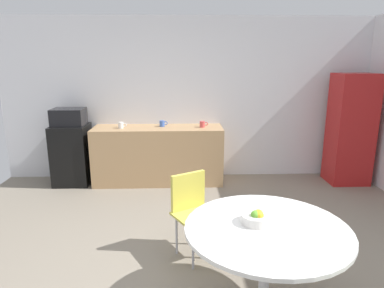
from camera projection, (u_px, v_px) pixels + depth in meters
The scene contains 12 objects.
ground_plane at pixel (196, 287), 2.96m from camera, with size 6.00×6.00×0.00m, color gray.
wall_back at pixel (188, 99), 5.55m from camera, with size 6.00×0.10×2.60m, color silver.
counter_block at pixel (158, 155), 5.40m from camera, with size 2.03×0.60×0.90m, color tan.
mini_fridge at pixel (72, 154), 5.35m from camera, with size 0.54×0.54×0.94m, color black.
microwave at pixel (69, 117), 5.21m from camera, with size 0.48×0.38×0.26m, color black.
locker_cabinet at pixel (351, 129), 5.31m from camera, with size 0.60×0.50×1.73m, color #B21E1E.
round_table at pixel (266, 242), 2.51m from camera, with size 1.22×1.22×0.74m.
chair_yellow at pixel (193, 205), 3.38m from camera, with size 0.57×0.57×0.83m.
fruit_bowl at pixel (256, 218), 2.53m from camera, with size 0.23×0.23×0.11m.
mug_white at pixel (162, 124), 5.35m from camera, with size 0.13×0.08×0.09m.
mug_green at pixel (121, 125), 5.22m from camera, with size 0.13×0.08×0.09m.
mug_red at pixel (202, 124), 5.29m from camera, with size 0.13×0.08×0.09m.
Camera 1 is at (-0.12, -2.56, 1.94)m, focal length 31.66 mm.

